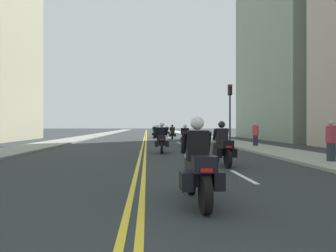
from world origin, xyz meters
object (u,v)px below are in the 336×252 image
at_px(motorcycle_1, 222,148).
at_px(motorcycle_3, 185,138).
at_px(motorcycle_7, 167,132).
at_px(motorcycle_5, 172,133).
at_px(motorcycle_6, 155,133).
at_px(motorcycle_4, 157,135).
at_px(pedestrian_1, 331,141).
at_px(pedestrian_0, 255,135).
at_px(traffic_light_near, 230,103).
at_px(motorcycle_2, 162,141).
at_px(motorcycle_0, 198,169).

distance_m(motorcycle_1, motorcycle_3, 10.41).
bearing_deg(motorcycle_3, motorcycle_7, 89.37).
relative_size(motorcycle_5, motorcycle_6, 0.96).
bearing_deg(motorcycle_7, motorcycle_1, -86.87).
relative_size(motorcycle_4, pedestrian_1, 1.36).
height_order(motorcycle_4, pedestrian_0, pedestrian_0).
height_order(motorcycle_7, traffic_light_near, traffic_light_near).
bearing_deg(pedestrian_0, motorcycle_3, 27.45).
distance_m(motorcycle_5, pedestrian_1, 21.84).
relative_size(traffic_light_near, pedestrian_1, 2.68).
bearing_deg(motorcycle_1, motorcycle_6, 91.22).
relative_size(motorcycle_2, motorcycle_7, 1.03).
bearing_deg(motorcycle_6, pedestrian_0, -72.16).
bearing_deg(motorcycle_2, motorcycle_7, 88.65).
height_order(motorcycle_0, pedestrian_0, pedestrian_0).
xyz_separation_m(motorcycle_1, motorcycle_2, (-1.98, 5.66, -0.01)).
bearing_deg(pedestrian_0, motorcycle_7, -38.42).
bearing_deg(motorcycle_0, pedestrian_0, 65.21).
bearing_deg(pedestrian_1, motorcycle_3, 89.66).
xyz_separation_m(traffic_light_near, pedestrian_0, (1.27, -1.90, -2.31)).
bearing_deg(pedestrian_0, pedestrian_1, 127.61).
bearing_deg(motorcycle_1, traffic_light_near, 70.31).
bearing_deg(pedestrian_1, traffic_light_near, 71.01).
relative_size(motorcycle_6, pedestrian_0, 1.31).
bearing_deg(motorcycle_7, traffic_light_near, -77.44).
distance_m(traffic_light_near, pedestrian_0, 3.24).
bearing_deg(motorcycle_6, pedestrian_1, -79.88).
distance_m(motorcycle_6, motorcycle_7, 5.77).
distance_m(motorcycle_0, traffic_light_near, 17.63).
xyz_separation_m(motorcycle_1, motorcycle_5, (-0.06, 21.60, -0.01)).
relative_size(motorcycle_1, motorcycle_7, 0.99).
bearing_deg(pedestrian_1, motorcycle_4, 87.40).
xyz_separation_m(motorcycle_1, traffic_light_near, (3.43, 11.26, 2.51)).
relative_size(motorcycle_7, pedestrian_0, 1.29).
xyz_separation_m(motorcycle_7, pedestrian_0, (4.68, -22.48, 0.23)).
relative_size(motorcycle_2, pedestrian_1, 1.33).
distance_m(motorcycle_5, motorcycle_6, 5.10).
height_order(motorcycle_5, motorcycle_6, motorcycle_6).
distance_m(motorcycle_2, pedestrian_1, 8.35).
height_order(motorcycle_3, motorcycle_5, motorcycle_5).
distance_m(motorcycle_2, pedestrian_0, 7.63).
xyz_separation_m(motorcycle_2, motorcycle_6, (0.14, 20.73, -0.01)).
height_order(traffic_light_near, pedestrian_0, traffic_light_near).
relative_size(motorcycle_3, motorcycle_7, 1.00).
xyz_separation_m(motorcycle_1, motorcycle_4, (-1.85, 16.25, -0.01)).
distance_m(motorcycle_3, motorcycle_7, 21.44).
xyz_separation_m(motorcycle_5, pedestrian_0, (4.75, -12.23, 0.22)).
distance_m(motorcycle_3, motorcycle_6, 16.07).
bearing_deg(pedestrian_1, motorcycle_0, -161.57).
relative_size(motorcycle_3, pedestrian_1, 1.30).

